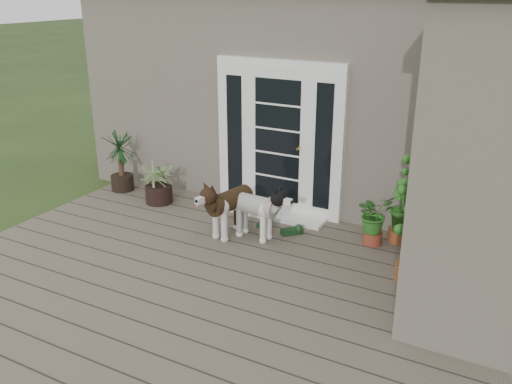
% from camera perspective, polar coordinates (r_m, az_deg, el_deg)
% --- Properties ---
extents(deck, '(6.20, 4.60, 0.12)m').
position_cam_1_polar(deck, '(6.21, -5.15, -9.60)').
color(deck, '#6B5B4C').
rests_on(deck, ground).
extents(house_main, '(7.40, 4.00, 3.10)m').
position_cam_1_polar(house_main, '(9.35, 9.13, 10.38)').
color(house_main, '#665E54').
rests_on(house_main, ground).
extents(door_unit, '(1.90, 0.14, 2.15)m').
position_cam_1_polar(door_unit, '(7.64, 2.36, 5.59)').
color(door_unit, white).
rests_on(door_unit, deck).
extents(door_step, '(1.60, 0.40, 0.05)m').
position_cam_1_polar(door_step, '(7.82, 1.61, -2.20)').
color(door_step, white).
rests_on(door_step, deck).
extents(brindle_dog, '(0.54, 0.91, 0.71)m').
position_cam_1_polar(brindle_dog, '(7.07, -2.73, -1.87)').
color(brindle_dog, '#342313').
rests_on(brindle_dog, deck).
extents(white_dog, '(0.82, 0.40, 0.66)m').
position_cam_1_polar(white_dog, '(7.00, -0.19, -2.28)').
color(white_dog, silver).
rests_on(white_dog, deck).
extents(spider_plant, '(0.73, 0.73, 0.72)m').
position_cam_1_polar(spider_plant, '(8.27, -10.14, 1.27)').
color(spider_plant, '#809D60').
rests_on(spider_plant, deck).
extents(yucca, '(0.68, 0.68, 0.97)m').
position_cam_1_polar(yucca, '(8.87, -13.89, 3.18)').
color(yucca, black).
rests_on(yucca, deck).
extents(herb_a, '(0.64, 0.64, 0.58)m').
position_cam_1_polar(herb_a, '(7.01, 12.11, -3.13)').
color(herb_a, '#205919').
rests_on(herb_a, deck).
extents(herb_b, '(0.55, 0.55, 0.59)m').
position_cam_1_polar(herb_b, '(7.15, 14.73, -2.79)').
color(herb_b, '#224C15').
rests_on(herb_b, deck).
extents(herb_c, '(0.36, 0.36, 0.53)m').
position_cam_1_polar(herb_c, '(7.08, 18.90, -3.80)').
color(herb_c, '#235217').
rests_on(herb_c, deck).
extents(sapling, '(0.52, 0.52, 1.45)m').
position_cam_1_polar(sapling, '(6.07, 15.98, -2.82)').
color(sapling, '#1C631F').
rests_on(sapling, deck).
extents(clog_left, '(0.16, 0.31, 0.09)m').
position_cam_1_polar(clog_left, '(7.47, 0.88, -3.17)').
color(clog_left, '#153520').
rests_on(clog_left, deck).
extents(clog_right, '(0.34, 0.34, 0.10)m').
position_cam_1_polar(clog_right, '(7.22, 3.72, -4.03)').
color(clog_right, black).
rests_on(clog_right, deck).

